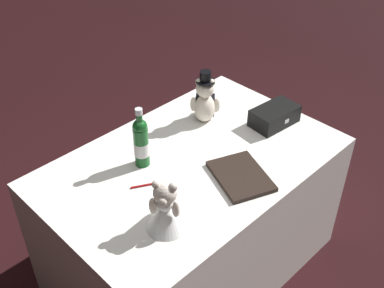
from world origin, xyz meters
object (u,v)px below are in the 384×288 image
teddy_bear_groom (205,101)px  signing_pen (142,186)px  champagne_bottle (141,142)px  gift_case_black (274,116)px  guestbook (241,176)px  teddy_bear_bride (167,205)px

teddy_bear_groom → signing_pen: teddy_bear_groom is taller
champagne_bottle → gift_case_black: (0.73, -0.24, -0.08)m
guestbook → signing_pen: bearing=164.8°
teddy_bear_bride → signing_pen: (0.08, 0.26, -0.10)m
teddy_bear_bride → guestbook: teddy_bear_bride is taller
teddy_bear_bride → champagne_bottle: size_ratio=0.78×
signing_pen → gift_case_black: gift_case_black is taller
champagne_bottle → signing_pen: 0.21m
teddy_bear_groom → signing_pen: size_ratio=2.61×
gift_case_black → guestbook: size_ratio=0.89×
teddy_bear_bride → signing_pen: teddy_bear_bride is taller
teddy_bear_groom → teddy_bear_bride: 0.81m
teddy_bear_bride → gift_case_black: bearing=9.0°
guestbook → teddy_bear_bride: bearing=-161.0°
teddy_bear_bride → signing_pen: 0.29m
champagne_bottle → gift_case_black: 0.78m
gift_case_black → guestbook: gift_case_black is taller
teddy_bear_groom → guestbook: size_ratio=1.00×
signing_pen → guestbook: size_ratio=0.38×
champagne_bottle → gift_case_black: size_ratio=1.17×
guestbook → champagne_bottle: bearing=144.6°
teddy_bear_bride → champagne_bottle: bearing=64.1°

